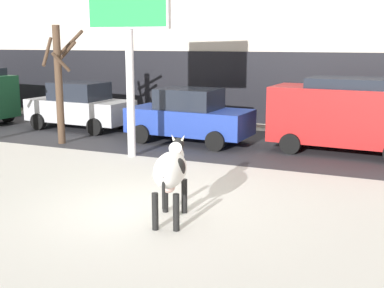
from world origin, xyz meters
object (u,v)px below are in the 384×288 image
object	(u,v)px
cow_holstein	(171,170)
bare_tree_right_lot	(60,79)
billboard	(128,8)
car_silver_sedan	(80,106)
car_blue_sedan	(189,116)
pedestrian_near_billboard	(332,110)
car_red_van	(349,113)

from	to	relation	value
cow_holstein	bare_tree_right_lot	distance (m)	8.48
billboard	car_silver_sedan	size ratio (longest dim) A/B	1.30
car_blue_sedan	bare_tree_right_lot	distance (m)	4.48
billboard	bare_tree_right_lot	bearing A→B (deg)	165.91
cow_holstein	car_silver_sedan	size ratio (longest dim) A/B	0.45
car_blue_sedan	bare_tree_right_lot	xyz separation A→B (m)	(-3.89, -1.84, 1.26)
car_blue_sedan	pedestrian_near_billboard	xyz separation A→B (m)	(4.26, 3.59, -0.03)
car_silver_sedan	bare_tree_right_lot	size ratio (longest dim) A/B	1.09
billboard	car_blue_sedan	world-z (taller)	billboard
billboard	pedestrian_near_billboard	size ratio (longest dim) A/B	3.21
car_silver_sedan	car_red_van	bearing A→B (deg)	-1.74
billboard	cow_holstein	bearing A→B (deg)	-52.14
car_blue_sedan	bare_tree_right_lot	size ratio (longest dim) A/B	1.09
cow_holstein	car_silver_sedan	bearing A→B (deg)	134.62
bare_tree_right_lot	billboard	bearing A→B (deg)	-14.09
billboard	car_red_van	bearing A→B (deg)	27.44
billboard	car_red_van	world-z (taller)	billboard
car_red_van	bare_tree_right_lot	world-z (taller)	bare_tree_right_lot
car_silver_sedan	car_blue_sedan	bearing A→B (deg)	-8.37
car_blue_sedan	car_red_van	bearing A→B (deg)	4.76
cow_holstein	billboard	xyz separation A→B (m)	(-3.44, 4.43, 3.31)
cow_holstein	billboard	size ratio (longest dim) A/B	0.35
pedestrian_near_billboard	car_red_van	bearing A→B (deg)	-74.34
car_silver_sedan	pedestrian_near_billboard	distance (m)	9.68
car_blue_sedan	billboard	bearing A→B (deg)	-105.83
car_silver_sedan	billboard	bearing A→B (deg)	-38.38
car_silver_sedan	bare_tree_right_lot	world-z (taller)	bare_tree_right_lot
cow_holstein	bare_tree_right_lot	xyz separation A→B (m)	(-6.59, 5.22, 1.17)
pedestrian_near_billboard	billboard	bearing A→B (deg)	-128.80
billboard	car_blue_sedan	distance (m)	4.37
cow_holstein	car_silver_sedan	world-z (taller)	car_silver_sedan
cow_holstein	billboard	world-z (taller)	billboard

